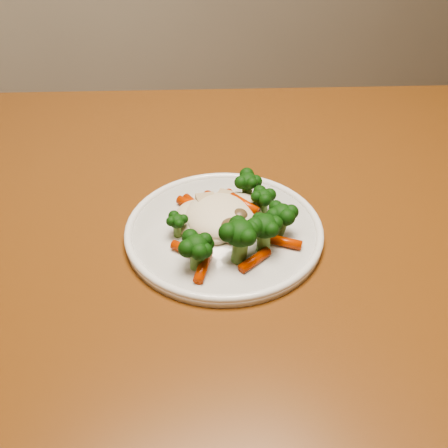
% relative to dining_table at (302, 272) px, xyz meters
% --- Properties ---
extents(dining_table, '(1.40, 1.15, 0.75)m').
position_rel_dining_table_xyz_m(dining_table, '(0.00, 0.00, 0.00)').
color(dining_table, brown).
rests_on(dining_table, ground).
extents(plate, '(0.25, 0.25, 0.01)m').
position_rel_dining_table_xyz_m(plate, '(-0.12, 0.01, 0.10)').
color(plate, white).
rests_on(plate, dining_table).
extents(meal, '(0.16, 0.17, 0.05)m').
position_rel_dining_table_xyz_m(meal, '(-0.11, -0.01, 0.13)').
color(meal, beige).
rests_on(meal, plate).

